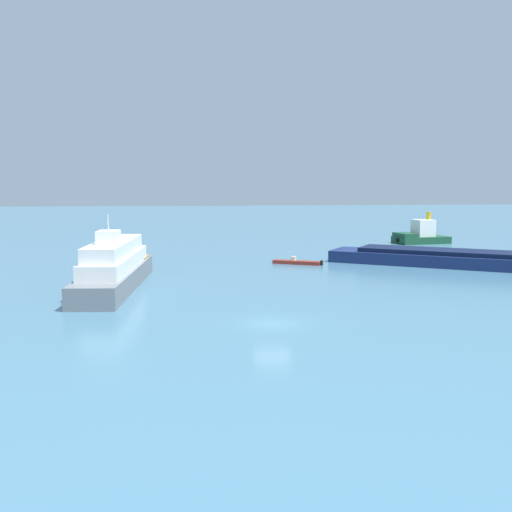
# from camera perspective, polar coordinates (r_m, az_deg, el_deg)

# --- Properties ---
(ground_plane) EXTENTS (400.00, 400.00, 0.00)m
(ground_plane) POSITION_cam_1_polar(r_m,az_deg,el_deg) (44.46, 1.49, -6.01)
(ground_plane) COLOR teal
(cargo_barge) EXTENTS (31.17, 22.55, 5.97)m
(cargo_barge) POSITION_cam_1_polar(r_m,az_deg,el_deg) (76.16, 19.51, -0.26)
(cargo_barge) COLOR navy
(cargo_barge) RESTS_ON ground
(white_riverboat) EXTENTS (5.49, 21.40, 6.88)m
(white_riverboat) POSITION_cam_1_polar(r_m,az_deg,el_deg) (59.65, -12.41, -1.02)
(white_riverboat) COLOR slate
(white_riverboat) RESTS_ON ground
(small_motorboat) EXTENTS (5.67, 3.48, 0.91)m
(small_motorboat) POSITION_cam_1_polar(r_m,az_deg,el_deg) (75.25, 3.67, -0.56)
(small_motorboat) COLOR maroon
(small_motorboat) RESTS_ON ground
(tugboat) EXTENTS (8.87, 5.85, 4.87)m
(tugboat) POSITION_cam_1_polar(r_m,az_deg,el_deg) (102.97, 14.39, 1.79)
(tugboat) COLOR #19472D
(tugboat) RESTS_ON ground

